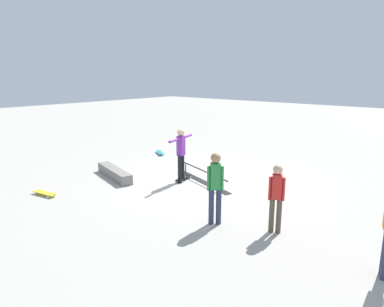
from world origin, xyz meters
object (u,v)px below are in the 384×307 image
Objects in this scene: grind_rail at (202,176)px; skateboard_main at (183,178)px; skater_main at (181,151)px; bystander_green_shirt at (215,185)px; bystander_red_shirt at (276,195)px; skate_ledge at (114,173)px; loose_skateboard_teal at (160,152)px; loose_skateboard_yellow at (44,193)px.

grind_rail is 3.33× the size of skateboard_main.
skater_main reaches higher than bystander_green_shirt.
bystander_red_shirt is (-3.92, 1.32, -0.14)m from skater_main.
loose_skateboard_teal is (1.31, -3.33, -0.08)m from skate_ledge.
loose_skateboard_yellow is (2.56, 3.86, -0.10)m from grind_rail.
loose_skateboard_yellow and loose_skateboard_teal have the same top height.
loose_skateboard_teal is (3.22, -2.07, 0.00)m from skateboard_main.
bystander_green_shirt is at bearing 177.92° from loose_skateboard_teal.
loose_skateboard_yellow is at bearing 75.13° from grind_rail.
bystander_red_shirt reaches higher than grind_rail.
skater_main is 2.06× the size of skateboard_main.
loose_skateboard_teal is at bearing 90.58° from loose_skateboard_yellow.
grind_rail is 1.05m from skater_main.
bystander_red_shirt is 1.82× the size of loose_skateboard_yellow.
skater_main is at bearing 47.51° from loose_skateboard_yellow.
skater_main is 0.93m from skateboard_main.
bystander_green_shirt is at bearing 152.75° from grind_rail.
skateboard_main is at bearing 44.58° from grind_rail.
bystander_red_shirt reaches higher than loose_skateboard_yellow.
skate_ledge is at bearing -74.10° from skater_main.
skater_main is 4.10m from loose_skateboard_yellow.
skate_ledge is 3.58m from loose_skateboard_teal.
grind_rail is 1.30× the size of skate_ledge.
skater_main is at bearing 177.79° from loose_skateboard_teal.
loose_skateboard_yellow is at bearing 171.69° from bystander_red_shirt.
loose_skateboard_teal is at bearing -68.51° from skate_ledge.
grind_rail is at bearing -87.79° from bystander_green_shirt.
skateboard_main is 1.00× the size of loose_skateboard_yellow.
grind_rail is 3.90m from bystander_red_shirt.
skateboard_main is at bearing 131.75° from bystander_red_shirt.
skater_main reaches higher than skate_ledge.
loose_skateboard_teal is (3.78, -1.80, -0.10)m from grind_rail.
skater_main is 1.03× the size of bystander_green_shirt.
loose_skateboard_teal is (5.97, -4.05, -0.86)m from bystander_green_shirt.
loose_skateboard_teal is at bearing 42.68° from skateboard_main.
skater_main is at bearing -176.95° from skateboard_main.
skateboard_main is at bearing -146.53° from skate_ledge.
bystander_red_shirt is at bearing 7.83° from loose_skateboard_yellow.
skater_main is (-1.96, -1.10, 0.83)m from skate_ledge.
loose_skateboard_yellow is (0.09, 2.33, -0.08)m from skate_ledge.
loose_skateboard_teal is (3.27, -2.24, -0.91)m from skater_main.
bystander_red_shirt is at bearing -125.10° from skateboard_main.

